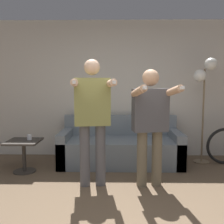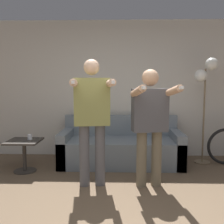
{
  "view_description": "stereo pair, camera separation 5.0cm",
  "coord_description": "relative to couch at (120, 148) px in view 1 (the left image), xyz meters",
  "views": [
    {
      "loc": [
        -0.04,
        -2.43,
        1.42
      ],
      "look_at": [
        -0.11,
        1.59,
        0.97
      ],
      "focal_mm": 42.0,
      "sensor_mm": 36.0,
      "label": 1
    },
    {
      "loc": [
        0.01,
        -2.43,
        1.42
      ],
      "look_at": [
        -0.11,
        1.59,
        0.97
      ],
      "focal_mm": 42.0,
      "sensor_mm": 36.0,
      "label": 2
    }
  ],
  "objects": [
    {
      "name": "cup",
      "position": [
        -1.47,
        -0.43,
        0.28
      ],
      "size": [
        0.07,
        0.07,
        0.09
      ],
      "color": "silver",
      "rests_on": "side_table"
    },
    {
      "name": "person_right",
      "position": [
        0.39,
        -1.04,
        0.67
      ],
      "size": [
        0.61,
        0.73,
        1.6
      ],
      "rotation": [
        0.0,
        0.0,
        0.16
      ],
      "color": "#6B604C",
      "rests_on": "ground_plane"
    },
    {
      "name": "cat",
      "position": [
        -0.49,
        0.35,
        0.62
      ],
      "size": [
        0.46,
        0.13,
        0.16
      ],
      "color": "silver",
      "rests_on": "couch"
    },
    {
      "name": "side_table",
      "position": [
        -1.55,
        -0.48,
        0.1
      ],
      "size": [
        0.51,
        0.51,
        0.51
      ],
      "color": "#38332D",
      "rests_on": "ground_plane"
    },
    {
      "name": "wall_back",
      "position": [
        -0.03,
        0.55,
        1.03
      ],
      "size": [
        10.0,
        0.05,
        2.6
      ],
      "color": "beige",
      "rests_on": "ground_plane"
    },
    {
      "name": "floor_lamp",
      "position": [
        1.47,
        0.07,
        1.21
      ],
      "size": [
        0.4,
        0.28,
        1.85
      ],
      "color": "#756047",
      "rests_on": "ground_plane"
    },
    {
      "name": "person_left",
      "position": [
        -0.4,
        -1.04,
        0.74
      ],
      "size": [
        0.61,
        0.73,
        1.74
      ],
      "rotation": [
        0.0,
        0.0,
        0.14
      ],
      "color": "#56565B",
      "rests_on": "ground_plane"
    },
    {
      "name": "couch",
      "position": [
        0.0,
        0.0,
        0.0
      ],
      "size": [
        2.09,
        0.91,
        0.82
      ],
      "color": "slate",
      "rests_on": "ground_plane"
    }
  ]
}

